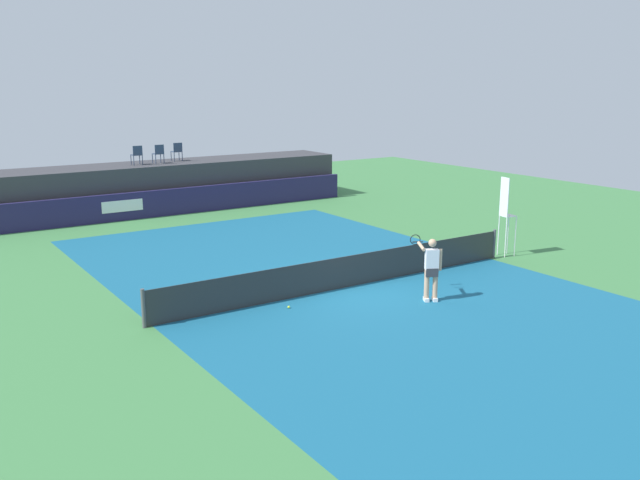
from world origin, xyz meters
The scene contains 13 objects.
ground_plane centered at (0.00, 3.00, 0.00)m, with size 48.00×48.00×0.00m, color #3D7A42.
court_inner centered at (0.00, 0.00, 0.00)m, with size 12.00×22.00×0.00m, color #16597A.
sponsor_wall centered at (-0.01, 13.50, 0.60)m, with size 18.00×0.22×1.20m.
spectator_platform centered at (0.00, 15.30, 1.10)m, with size 18.00×2.80×2.20m, color #38383D.
spectator_chair_far_left centered at (-1.10, 14.99, 2.69)m, with size 0.45×0.45×0.89m.
spectator_chair_left centered at (-0.09, 14.94, 2.69)m, with size 0.45×0.45×0.89m.
spectator_chair_center centered at (1.02, 15.43, 2.69)m, with size 0.44×0.44×0.89m.
umpire_chair centered at (6.72, 0.02, 1.59)m, with size 0.51×0.51×2.76m.
tennis_net centered at (0.00, 0.00, 0.47)m, with size 12.40×0.02×0.95m, color #2D2D2D.
net_post_near centered at (-6.20, 0.00, 0.50)m, with size 0.10×0.10×1.00m, color #4C4C51.
net_post_far centered at (6.20, 0.00, 0.50)m, with size 0.10×0.10×1.00m, color #4C4C51.
tennis_player centered at (1.15, -2.31, 0.96)m, with size 0.65×1.26×1.77m.
tennis_ball centered at (-2.46, -0.71, 0.04)m, with size 0.07×0.07×0.07m, color #D8EA33.
Camera 1 is at (-11.40, -15.70, 5.95)m, focal length 38.35 mm.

